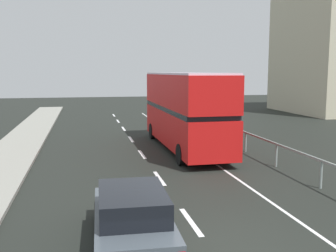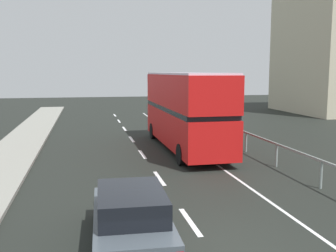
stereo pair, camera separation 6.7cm
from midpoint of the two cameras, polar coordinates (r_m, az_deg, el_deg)
The scene contains 5 objects.
ground_plane at distance 10.47m, azimuth 5.50°, elevation -16.88°, with size 73.79×120.00×0.10m, color black.
lane_paint_markings at distance 19.11m, azimuth 2.77°, elevation -5.24°, with size 3.22×46.00×0.01m.
bridge_side_railing at distance 20.26m, azimuth 13.00°, elevation -2.14°, with size 0.10×42.00×1.09m.
double_decker_bus_red at distance 22.00m, azimuth 2.32°, elevation 2.51°, with size 2.62×10.49×4.26m.
hatchback_car_near at distance 10.19m, azimuth -5.40°, elevation -13.07°, with size 2.00×4.47×1.45m.
Camera 1 is at (-2.96, -9.05, 4.32)m, focal length 42.34 mm.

